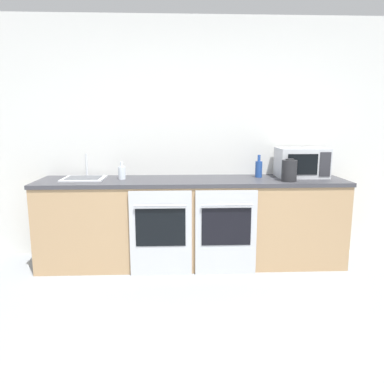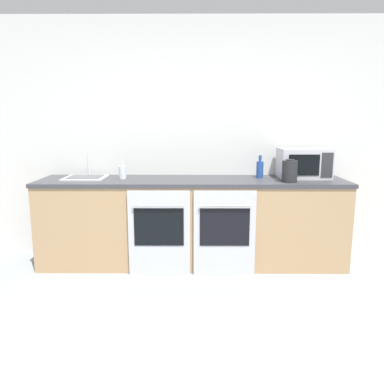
% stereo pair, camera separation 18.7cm
% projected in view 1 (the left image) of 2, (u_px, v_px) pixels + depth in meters
% --- Properties ---
extents(wall_back, '(10.00, 0.06, 2.60)m').
position_uv_depth(wall_back, '(191.00, 139.00, 4.16)').
color(wall_back, silver).
rests_on(wall_back, ground_plane).
extents(counter_back, '(3.17, 0.67, 0.91)m').
position_uv_depth(counter_back, '(192.00, 221.00, 3.97)').
color(counter_back, tan).
rests_on(counter_back, ground_plane).
extents(oven_left, '(0.60, 0.06, 0.85)m').
position_uv_depth(oven_left, '(161.00, 233.00, 3.63)').
color(oven_left, '#B7BABF').
rests_on(oven_left, ground_plane).
extents(oven_right, '(0.60, 0.06, 0.85)m').
position_uv_depth(oven_right, '(226.00, 232.00, 3.65)').
color(oven_right, '#B7BABF').
rests_on(oven_right, ground_plane).
extents(microwave, '(0.52, 0.35, 0.31)m').
position_uv_depth(microwave, '(302.00, 163.00, 4.01)').
color(microwave, '#B7BABF').
rests_on(microwave, counter_back).
extents(bottle_blue, '(0.07, 0.07, 0.24)m').
position_uv_depth(bottle_blue, '(259.00, 169.00, 4.00)').
color(bottle_blue, '#234793').
rests_on(bottle_blue, counter_back).
extents(bottle_clear, '(0.08, 0.08, 0.18)m').
position_uv_depth(bottle_clear, '(122.00, 172.00, 3.87)').
color(bottle_clear, silver).
rests_on(bottle_clear, counter_back).
extents(kettle, '(0.15, 0.15, 0.23)m').
position_uv_depth(kettle, '(289.00, 171.00, 3.73)').
color(kettle, '#232326').
rests_on(kettle, counter_back).
extents(sink, '(0.42, 0.37, 0.25)m').
position_uv_depth(sink, '(84.00, 178.00, 3.88)').
color(sink, silver).
rests_on(sink, counter_back).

